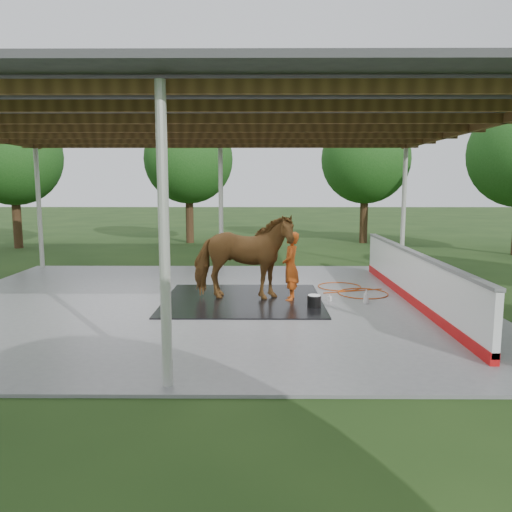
{
  "coord_description": "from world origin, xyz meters",
  "views": [
    {
      "loc": [
        1.19,
        -10.91,
        2.64
      ],
      "look_at": [
        1.13,
        -0.12,
        1.11
      ],
      "focal_mm": 35.0,
      "sensor_mm": 36.0,
      "label": 1
    }
  ],
  "objects_px": {
    "dasher_board": "(412,278)",
    "wash_bucket": "(314,301)",
    "horse": "(243,257)",
    "handler": "(291,266)"
  },
  "relations": [
    {
      "from": "handler",
      "to": "wash_bucket",
      "type": "xyz_separation_m",
      "value": [
        0.46,
        -0.68,
        -0.64
      ]
    },
    {
      "from": "horse",
      "to": "handler",
      "type": "height_order",
      "value": "horse"
    },
    {
      "from": "dasher_board",
      "to": "horse",
      "type": "bearing_deg",
      "value": 177.58
    },
    {
      "from": "horse",
      "to": "handler",
      "type": "bearing_deg",
      "value": -86.32
    },
    {
      "from": "wash_bucket",
      "to": "dasher_board",
      "type": "bearing_deg",
      "value": 12.91
    },
    {
      "from": "dasher_board",
      "to": "wash_bucket",
      "type": "bearing_deg",
      "value": -167.09
    },
    {
      "from": "horse",
      "to": "handler",
      "type": "xyz_separation_m",
      "value": [
        1.08,
        0.01,
        -0.22
      ]
    },
    {
      "from": "dasher_board",
      "to": "handler",
      "type": "distance_m",
      "value": 2.71
    },
    {
      "from": "dasher_board",
      "to": "wash_bucket",
      "type": "distance_m",
      "value": 2.32
    },
    {
      "from": "dasher_board",
      "to": "wash_bucket",
      "type": "xyz_separation_m",
      "value": [
        -2.23,
        -0.51,
        -0.4
      ]
    }
  ]
}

